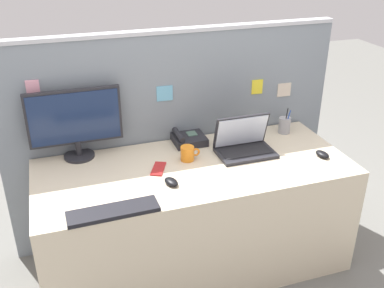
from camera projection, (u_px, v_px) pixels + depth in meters
ground_plane at (194, 261)px, 2.92m from camera, size 10.00×10.00×0.00m
desk at (195, 216)px, 2.77m from camera, size 1.84×0.77×0.71m
cubicle_divider at (174, 136)px, 2.97m from camera, size 2.19×0.08×1.42m
desktop_monitor at (75, 120)px, 2.61m from camera, size 0.55×0.18×0.43m
laptop at (244, 143)px, 2.74m from camera, size 0.35×0.23×0.24m
desk_phone at (188, 139)px, 2.87m from camera, size 0.20×0.19×0.08m
keyboard_main at (113, 211)px, 2.18m from camera, size 0.45×0.14×0.02m
computer_mouse_right_hand at (171, 182)px, 2.42m from camera, size 0.09×0.11×0.03m
computer_mouse_left_hand at (322, 154)px, 2.71m from camera, size 0.07×0.11×0.03m
pen_cup at (284, 125)px, 3.00m from camera, size 0.08×0.08×0.18m
cell_phone_red_case at (158, 169)px, 2.57m from camera, size 0.13×0.17×0.01m
coffee_mug at (188, 153)px, 2.66m from camera, size 0.12×0.08×0.09m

